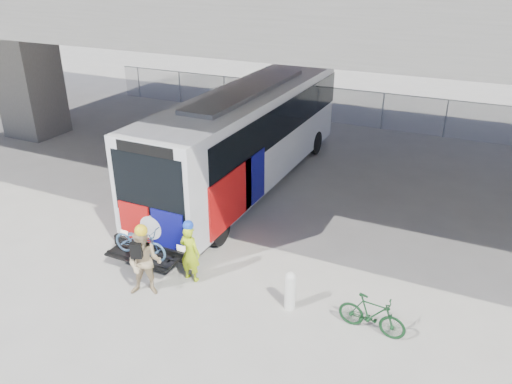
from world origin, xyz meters
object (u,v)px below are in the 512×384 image
Objects in this scene: cyclist_hivis at (190,252)px; cyclist_tan at (144,262)px; bollard at (290,289)px; bike_parked at (372,315)px; bus at (249,130)px.

cyclist_tan is (-0.67, -1.02, 0.09)m from cyclist_hivis.
bollard reaches higher than bike_parked.
bollard is (4.23, -6.33, -1.56)m from bus.
cyclist_tan is at bearing -163.74° from bollard.
cyclist_tan is (-3.50, -1.02, 0.39)m from bollard.
bike_parked is (5.49, 1.02, -0.47)m from cyclist_tan.
cyclist_hivis is (1.40, -6.33, -1.26)m from bus.
bollard is 0.65× the size of bike_parked.
bollard is at bearing -56.27° from bus.
bollard is at bearing -6.77° from cyclist_tan.
bus is 9.02m from bike_parked.
bus is 7.77m from bollard.
bus is at bearing -74.59° from cyclist_hivis.
bollard is 0.52× the size of cyclist_tan.
cyclist_tan reaches higher than bike_parked.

